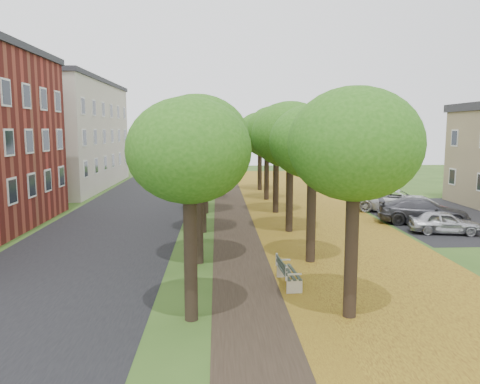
{
  "coord_description": "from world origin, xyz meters",
  "views": [
    {
      "loc": [
        -1.41,
        -13.44,
        5.67
      ],
      "look_at": [
        -0.24,
        10.1,
        2.5
      ],
      "focal_mm": 35.0,
      "sensor_mm": 36.0,
      "label": 1
    }
  ],
  "objects": [
    {
      "name": "car_silver",
      "position": [
        11.0,
        11.05,
        0.63
      ],
      "size": [
        3.9,
        2.2,
        1.25
      ],
      "primitive_type": "imported",
      "rotation": [
        0.0,
        0.0,
        1.36
      ],
      "color": "#ABAAAF",
      "rests_on": "ground"
    },
    {
      "name": "building_cream",
      "position": [
        -17.0,
        33.0,
        5.21
      ],
      "size": [
        10.3,
        20.3,
        10.4
      ],
      "color": "beige",
      "rests_on": "ground"
    },
    {
      "name": "car_white",
      "position": [
        11.0,
        18.02,
        0.77
      ],
      "size": [
        6.11,
        4.5,
        1.54
      ],
      "primitive_type": "imported",
      "rotation": [
        0.0,
        0.0,
        1.18
      ],
      "color": "silver",
      "rests_on": "ground"
    },
    {
      "name": "car_red",
      "position": [
        11.43,
        14.75,
        0.65
      ],
      "size": [
        4.12,
        2.1,
        1.3
      ],
      "primitive_type": "imported",
      "rotation": [
        0.0,
        0.0,
        1.76
      ],
      "color": "maroon",
      "rests_on": "ground"
    },
    {
      "name": "parking_lot",
      "position": [
        13.5,
        16.0,
        0.0
      ],
      "size": [
        9.0,
        16.0,
        0.01
      ],
      "primitive_type": "cube",
      "color": "black",
      "rests_on": "ground"
    },
    {
      "name": "ground",
      "position": [
        0.0,
        0.0,
        0.0
      ],
      "size": [
        120.0,
        120.0,
        0.0
      ],
      "primitive_type": "plane",
      "color": "#2D4C19",
      "rests_on": "ground"
    },
    {
      "name": "car_grey",
      "position": [
        11.0,
        13.74,
        0.77
      ],
      "size": [
        5.68,
        3.49,
        1.54
      ],
      "primitive_type": "imported",
      "rotation": [
        0.0,
        0.0,
        1.3
      ],
      "color": "#35353B",
      "rests_on": "ground"
    },
    {
      "name": "leaf_verge",
      "position": [
        5.0,
        15.0,
        0.01
      ],
      "size": [
        7.5,
        70.0,
        0.01
      ],
      "primitive_type": "cube",
      "color": "#A4861E",
      "rests_on": "ground"
    },
    {
      "name": "tree_row_east",
      "position": [
        2.6,
        15.0,
        5.12
      ],
      "size": [
        3.92,
        33.92,
        6.82
      ],
      "color": "black",
      "rests_on": "ground"
    },
    {
      "name": "tree_row_west",
      "position": [
        -2.2,
        15.0,
        5.12
      ],
      "size": [
        3.92,
        33.92,
        6.82
      ],
      "color": "black",
      "rests_on": "ground"
    },
    {
      "name": "street_asphalt",
      "position": [
        -7.5,
        15.0,
        0.0
      ],
      "size": [
        8.0,
        70.0,
        0.01
      ],
      "primitive_type": "cube",
      "color": "black",
      "rests_on": "ground"
    },
    {
      "name": "bench",
      "position": [
        1.13,
        2.97,
        0.49
      ],
      "size": [
        0.7,
        2.02,
        0.94
      ],
      "rotation": [
        0.0,
        0.0,
        1.63
      ],
      "color": "#2A352E",
      "rests_on": "ground"
    },
    {
      "name": "footpath",
      "position": [
        0.0,
        15.0,
        0.0
      ],
      "size": [
        3.2,
        70.0,
        0.01
      ],
      "primitive_type": "cube",
      "color": "black",
      "rests_on": "ground"
    }
  ]
}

